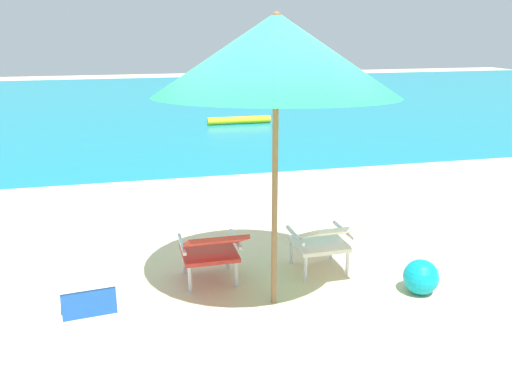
% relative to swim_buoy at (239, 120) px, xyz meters
% --- Properties ---
extents(ground_plane, '(40.00, 40.00, 0.00)m').
position_rel_swim_buoy_xyz_m(ground_plane, '(-1.53, -4.67, -0.10)').
color(ground_plane, beige).
extents(ocean_band, '(40.00, 18.00, 0.01)m').
position_rel_swim_buoy_xyz_m(ocean_band, '(-1.53, 4.26, -0.09)').
color(ocean_band, teal).
rests_on(ocean_band, ground_plane).
extents(swim_buoy, '(1.60, 0.18, 0.18)m').
position_rel_swim_buoy_xyz_m(swim_buoy, '(0.00, 0.00, 0.00)').
color(swim_buoy, yellow).
rests_on(swim_buoy, ocean_band).
extents(lounge_chair_left, '(0.55, 0.88, 0.68)m').
position_rel_swim_buoy_xyz_m(lounge_chair_left, '(-2.08, -8.67, 0.31)').
color(lounge_chair_left, red).
rests_on(lounge_chair_left, ground_plane).
extents(lounge_chair_right, '(0.56, 0.89, 0.68)m').
position_rel_swim_buoy_xyz_m(lounge_chair_right, '(-0.97, -8.70, 0.31)').
color(lounge_chair_right, silver).
rests_on(lounge_chair_right, ground_plane).
extents(beach_umbrella_center, '(2.47, 2.49, 2.53)m').
position_rel_swim_buoy_xyz_m(beach_umbrella_center, '(-1.60, -9.08, 2.06)').
color(beach_umbrella_center, olive).
rests_on(beach_umbrella_center, ground_plane).
extents(beach_ball, '(0.33, 0.33, 0.33)m').
position_rel_swim_buoy_xyz_m(beach_ball, '(-0.23, -9.24, 0.07)').
color(beach_ball, '#0A93AD').
rests_on(beach_ball, ground_plane).
extents(cooler_box, '(0.50, 0.37, 0.32)m').
position_rel_swim_buoy_xyz_m(cooler_box, '(-3.20, -8.83, 0.06)').
color(cooler_box, '#194CA5').
rests_on(cooler_box, ground_plane).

